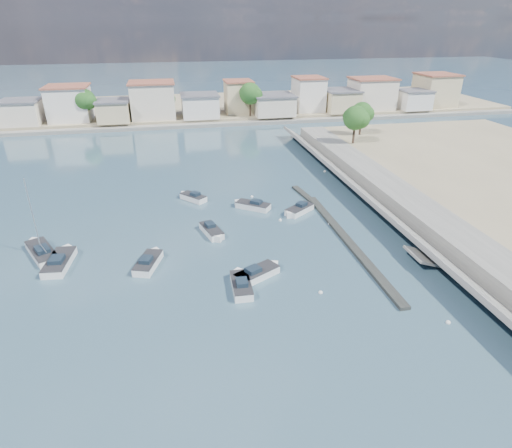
{
  "coord_description": "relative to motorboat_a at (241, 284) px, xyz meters",
  "views": [
    {
      "loc": [
        -11.91,
        -30.1,
        23.05
      ],
      "look_at": [
        -2.88,
        13.89,
        1.4
      ],
      "focal_mm": 30.0,
      "sensor_mm": 36.0,
      "label": 1
    }
  ],
  "objects": [
    {
      "name": "ground",
      "position": [
        6.49,
        36.63,
        -0.38
      ],
      "size": [
        400.0,
        400.0,
        0.0
      ],
      "primitive_type": "plane",
      "color": "#2C4559",
      "rests_on": "ground"
    },
    {
      "name": "seawall_walkway",
      "position": [
        24.99,
        9.63,
        0.52
      ],
      "size": [
        5.0,
        90.0,
        1.8
      ],
      "primitive_type": "cube",
      "color": "slate",
      "rests_on": "ground"
    },
    {
      "name": "breakwater",
      "position": [
        13.39,
        9.32,
        -0.21
      ],
      "size": [
        2.0,
        31.02,
        0.35
      ],
      "color": "black",
      "rests_on": "ground"
    },
    {
      "name": "far_shore_land",
      "position": [
        6.49,
        88.63,
        0.32
      ],
      "size": [
        160.0,
        40.0,
        1.4
      ],
      "primitive_type": "cube",
      "color": "gray",
      "rests_on": "ground"
    },
    {
      "name": "far_shore_quay",
      "position": [
        6.49,
        67.63,
        0.02
      ],
      "size": [
        160.0,
        2.5,
        0.8
      ],
      "primitive_type": "cube",
      "color": "slate",
      "rests_on": "ground"
    },
    {
      "name": "far_town",
      "position": [
        17.2,
        73.55,
        4.56
      ],
      "size": [
        113.01,
        12.8,
        8.35
      ],
      "color": "beige",
      "rests_on": "far_shore_land"
    },
    {
      "name": "shore_trees",
      "position": [
        14.83,
        64.75,
        5.84
      ],
      "size": [
        74.56,
        38.32,
        7.92
      ],
      "color": "#38281E",
      "rests_on": "ground"
    },
    {
      "name": "motorboat_a",
      "position": [
        0.0,
        0.0,
        0.0
      ],
      "size": [
        1.9,
        4.92,
        1.48
      ],
      "color": "white",
      "rests_on": "ground"
    },
    {
      "name": "motorboat_b",
      "position": [
        -8.61,
        5.98,
        -0.0
      ],
      "size": [
        3.12,
        5.01,
        1.48
      ],
      "color": "white",
      "rests_on": "ground"
    },
    {
      "name": "motorboat_c",
      "position": [
        4.59,
        18.3,
        0.0
      ],
      "size": [
        4.67,
        4.1,
        1.48
      ],
      "color": "white",
      "rests_on": "ground"
    },
    {
      "name": "motorboat_d",
      "position": [
        10.3,
        15.52,
        -0.0
      ],
      "size": [
        4.42,
        3.92,
        1.48
      ],
      "color": "white",
      "rests_on": "ground"
    },
    {
      "name": "motorboat_e",
      "position": [
        -17.61,
        8.02,
        -0.0
      ],
      "size": [
        2.69,
        6.06,
        1.48
      ],
      "color": "white",
      "rests_on": "ground"
    },
    {
      "name": "motorboat_f",
      "position": [
        -3.0,
        22.84,
        -0.0
      ],
      "size": [
        3.73,
        3.98,
        1.48
      ],
      "color": "white",
      "rests_on": "ground"
    },
    {
      "name": "motorboat_g",
      "position": [
        -1.45,
        11.58,
        0.0
      ],
      "size": [
        2.66,
        4.75,
        1.48
      ],
      "color": "white",
      "rests_on": "ground"
    },
    {
      "name": "motorboat_h",
      "position": [
        2.06,
        1.61,
        -0.0
      ],
      "size": [
        4.96,
        3.83,
        1.48
      ],
      "color": "white",
      "rests_on": "ground"
    },
    {
      "name": "sailboat",
      "position": [
        -20.04,
        10.53,
        0.03
      ],
      "size": [
        4.62,
        6.42,
        9.0
      ],
      "color": "white",
      "rests_on": "ground"
    },
    {
      "name": "mooring_buoys",
      "position": [
        11.43,
        11.18,
        -0.33
      ],
      "size": [
        14.47,
        39.75,
        0.41
      ],
      "color": "white",
      "rests_on": "ground"
    }
  ]
}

